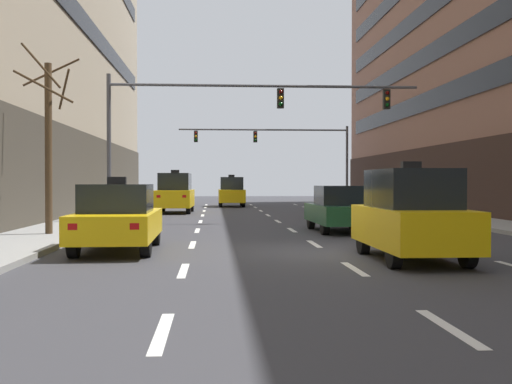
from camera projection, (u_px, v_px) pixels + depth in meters
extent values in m
plane|color=#38383D|center=(327.00, 252.00, 15.38)|extent=(120.00, 120.00, 0.00)
cube|color=silver|center=(162.00, 332.00, 7.17)|extent=(0.16, 2.00, 0.01)
cube|color=silver|center=(183.00, 270.00, 12.16)|extent=(0.16, 2.00, 0.01)
cube|color=silver|center=(192.00, 245.00, 17.15)|extent=(0.16, 2.00, 0.01)
cube|color=silver|center=(197.00, 231.00, 22.13)|extent=(0.16, 2.00, 0.01)
cube|color=silver|center=(200.00, 222.00, 27.12)|extent=(0.16, 2.00, 0.01)
cube|color=silver|center=(203.00, 215.00, 32.11)|extent=(0.16, 2.00, 0.01)
cube|color=silver|center=(204.00, 211.00, 37.10)|extent=(0.16, 2.00, 0.01)
cube|color=silver|center=(205.00, 207.00, 42.09)|extent=(0.16, 2.00, 0.01)
cube|color=silver|center=(206.00, 205.00, 47.08)|extent=(0.16, 2.00, 0.01)
cube|color=silver|center=(449.00, 327.00, 7.40)|extent=(0.16, 2.00, 0.01)
cube|color=silver|center=(354.00, 269.00, 12.39)|extent=(0.16, 2.00, 0.01)
cube|color=silver|center=(314.00, 244.00, 17.37)|extent=(0.16, 2.00, 0.01)
cube|color=silver|center=(292.00, 230.00, 22.36)|extent=(0.16, 2.00, 0.01)
cube|color=silver|center=(278.00, 221.00, 27.35)|extent=(0.16, 2.00, 0.01)
cube|color=silver|center=(268.00, 215.00, 32.34)|extent=(0.16, 2.00, 0.01)
cube|color=silver|center=(261.00, 211.00, 37.33)|extent=(0.16, 2.00, 0.01)
cube|color=silver|center=(255.00, 207.00, 42.32)|extent=(0.16, 2.00, 0.01)
cube|color=silver|center=(251.00, 205.00, 47.30)|extent=(0.16, 2.00, 0.01)
cube|color=silver|center=(433.00, 243.00, 17.60)|extent=(0.16, 2.00, 0.01)
cube|color=silver|center=(385.00, 230.00, 22.59)|extent=(0.16, 2.00, 0.01)
cube|color=silver|center=(354.00, 221.00, 27.58)|extent=(0.16, 2.00, 0.01)
cube|color=silver|center=(332.00, 215.00, 32.57)|extent=(0.16, 2.00, 0.01)
cube|color=silver|center=(317.00, 211.00, 37.56)|extent=(0.16, 2.00, 0.01)
cube|color=silver|center=(305.00, 207.00, 42.54)|extent=(0.16, 2.00, 0.01)
cube|color=silver|center=(295.00, 204.00, 47.53)|extent=(0.16, 2.00, 0.01)
cylinder|color=black|center=(220.00, 201.00, 44.99)|extent=(0.22, 0.64, 0.64)
cylinder|color=black|center=(242.00, 201.00, 45.11)|extent=(0.22, 0.64, 0.64)
cylinder|color=black|center=(221.00, 203.00, 42.38)|extent=(0.22, 0.64, 0.64)
cylinder|color=black|center=(243.00, 203.00, 42.49)|extent=(0.22, 0.64, 0.64)
cube|color=yellow|center=(231.00, 196.00, 43.73)|extent=(1.82, 4.29, 0.87)
cube|color=black|center=(231.00, 183.00, 43.72)|extent=(1.57, 2.54, 0.87)
cube|color=white|center=(222.00, 193.00, 45.78)|extent=(0.19, 0.08, 0.14)
cube|color=red|center=(223.00, 194.00, 41.59)|extent=(0.19, 0.08, 0.14)
cube|color=white|center=(239.00, 193.00, 45.87)|extent=(0.19, 0.08, 0.14)
cube|color=red|center=(242.00, 194.00, 41.69)|extent=(0.19, 0.08, 0.14)
cube|color=black|center=(231.00, 176.00, 43.71)|extent=(0.43, 0.20, 0.17)
cylinder|color=black|center=(311.00, 220.00, 22.93)|extent=(0.23, 0.65, 0.64)
cylinder|color=black|center=(352.00, 220.00, 23.06)|extent=(0.23, 0.65, 0.64)
cylinder|color=black|center=(325.00, 225.00, 20.31)|extent=(0.23, 0.65, 0.64)
cylinder|color=black|center=(371.00, 225.00, 20.44)|extent=(0.23, 0.65, 0.64)
cube|color=#1E512D|center=(339.00, 214.00, 21.68)|extent=(1.87, 4.32, 0.62)
cube|color=black|center=(341.00, 195.00, 21.48)|extent=(1.59, 1.88, 0.66)
cube|color=white|center=(311.00, 208.00, 23.72)|extent=(0.20, 0.08, 0.14)
cube|color=red|center=(335.00, 214.00, 19.53)|extent=(0.20, 0.08, 0.14)
cube|color=white|center=(344.00, 208.00, 23.83)|extent=(0.20, 0.08, 0.14)
cube|color=red|center=(374.00, 213.00, 19.64)|extent=(0.20, 0.08, 0.14)
cylinder|color=black|center=(95.00, 233.00, 16.90)|extent=(0.23, 0.68, 0.67)
cylinder|color=black|center=(155.00, 233.00, 17.04)|extent=(0.23, 0.68, 0.67)
cylinder|color=black|center=(74.00, 243.00, 14.16)|extent=(0.23, 0.68, 0.67)
cylinder|color=black|center=(146.00, 243.00, 14.29)|extent=(0.23, 0.68, 0.67)
cube|color=yellow|center=(118.00, 225.00, 15.59)|extent=(1.94, 4.51, 0.65)
cube|color=black|center=(117.00, 198.00, 15.38)|extent=(1.66, 1.96, 0.69)
cube|color=white|center=(106.00, 216.00, 17.73)|extent=(0.21, 0.08, 0.14)
cube|color=red|center=(73.00, 227.00, 13.34)|extent=(0.21, 0.08, 0.14)
cube|color=white|center=(152.00, 215.00, 17.84)|extent=(0.21, 0.08, 0.14)
cube|color=red|center=(135.00, 226.00, 13.45)|extent=(0.21, 0.08, 0.14)
cube|color=black|center=(117.00, 180.00, 15.37)|extent=(0.45, 0.21, 0.18)
cylinder|color=black|center=(363.00, 241.00, 14.96)|extent=(0.21, 0.63, 0.63)
cylinder|color=black|center=(425.00, 241.00, 15.07)|extent=(0.21, 0.63, 0.63)
cylinder|color=black|center=(394.00, 253.00, 12.41)|extent=(0.21, 0.63, 0.63)
cylinder|color=black|center=(468.00, 253.00, 12.51)|extent=(0.21, 0.63, 0.63)
cube|color=yellow|center=(411.00, 227.00, 13.73)|extent=(1.75, 4.17, 0.85)
cube|color=black|center=(411.00, 189.00, 13.72)|extent=(1.52, 2.47, 0.85)
cube|color=white|center=(362.00, 215.00, 15.73)|extent=(0.19, 0.08, 0.13)
cube|color=red|center=(413.00, 227.00, 11.65)|extent=(0.19, 0.08, 0.13)
cube|color=white|center=(409.00, 215.00, 15.81)|extent=(0.19, 0.08, 0.13)
cube|color=red|center=(477.00, 227.00, 11.73)|extent=(0.19, 0.08, 0.13)
cube|color=black|center=(411.00, 165.00, 13.71)|extent=(0.42, 0.19, 0.17)
cylinder|color=black|center=(163.00, 206.00, 36.20)|extent=(0.25, 0.69, 0.69)
cylinder|color=black|center=(192.00, 206.00, 36.28)|extent=(0.25, 0.69, 0.69)
cylinder|color=black|center=(157.00, 208.00, 33.39)|extent=(0.25, 0.69, 0.69)
cylinder|color=black|center=(188.00, 208.00, 33.46)|extent=(0.25, 0.69, 0.69)
cube|color=yellow|center=(175.00, 198.00, 34.83)|extent=(2.03, 4.63, 0.94)
cube|color=black|center=(175.00, 182.00, 34.81)|extent=(1.73, 2.75, 0.94)
cube|color=white|center=(167.00, 195.00, 37.05)|extent=(0.21, 0.09, 0.15)
cube|color=red|center=(159.00, 196.00, 32.54)|extent=(0.21, 0.09, 0.15)
cube|color=white|center=(190.00, 195.00, 37.10)|extent=(0.21, 0.09, 0.15)
cube|color=red|center=(184.00, 196.00, 32.60)|extent=(0.21, 0.09, 0.15)
cube|color=black|center=(175.00, 172.00, 34.80)|extent=(0.46, 0.22, 0.19)
cylinder|color=#4C4C51|center=(109.00, 147.00, 25.97)|extent=(0.18, 0.18, 6.12)
cylinder|color=#4C4C51|center=(265.00, 86.00, 26.37)|extent=(13.12, 0.12, 0.12)
cube|color=black|center=(280.00, 98.00, 26.42)|extent=(0.28, 0.24, 0.84)
sphere|color=#4B0704|center=(281.00, 92.00, 26.28)|extent=(0.17, 0.17, 0.17)
sphere|color=orange|center=(281.00, 98.00, 26.28)|extent=(0.17, 0.17, 0.17)
sphere|color=#073E10|center=(281.00, 104.00, 26.28)|extent=(0.17, 0.17, 0.17)
cube|color=black|center=(387.00, 99.00, 26.73)|extent=(0.28, 0.24, 0.84)
sphere|color=#4B0704|center=(387.00, 93.00, 26.58)|extent=(0.17, 0.17, 0.17)
sphere|color=orange|center=(387.00, 99.00, 26.59)|extent=(0.17, 0.17, 0.17)
sphere|color=#073E10|center=(387.00, 105.00, 26.59)|extent=(0.17, 0.17, 0.17)
cylinder|color=#4C4C51|center=(347.00, 165.00, 46.74)|extent=(0.18, 0.18, 5.80)
cylinder|color=#4C4C51|center=(264.00, 130.00, 46.28)|extent=(12.60, 0.12, 0.12)
cube|color=black|center=(255.00, 137.00, 46.24)|extent=(0.28, 0.24, 0.84)
sphere|color=#4B0704|center=(255.00, 133.00, 46.10)|extent=(0.17, 0.17, 0.17)
sphere|color=orange|center=(255.00, 137.00, 46.10)|extent=(0.17, 0.17, 0.17)
sphere|color=#073E10|center=(255.00, 140.00, 46.11)|extent=(0.17, 0.17, 0.17)
cube|color=black|center=(196.00, 136.00, 45.95)|extent=(0.28, 0.24, 0.84)
sphere|color=#4B0704|center=(196.00, 133.00, 45.80)|extent=(0.17, 0.17, 0.17)
sphere|color=orange|center=(196.00, 136.00, 45.81)|extent=(0.17, 0.17, 0.17)
sphere|color=#073E10|center=(196.00, 140.00, 45.81)|extent=(0.17, 0.17, 0.17)
cylinder|color=#4C3823|center=(49.00, 149.00, 19.13)|extent=(0.22, 0.22, 5.25)
cylinder|color=#42301E|center=(43.00, 87.00, 18.27)|extent=(1.72, 0.24, 0.95)
cylinder|color=#42301E|center=(64.00, 89.00, 19.37)|extent=(0.58, 0.93, 1.17)
cylinder|color=#42301E|center=(51.00, 72.00, 19.94)|extent=(1.76, 0.32, 0.97)
cylinder|color=#42301E|center=(41.00, 65.00, 18.51)|extent=(1.22, 0.19, 1.38)
cylinder|color=#383D59|center=(416.00, 205.00, 31.40)|extent=(0.13, 0.13, 0.85)
cylinder|color=#383D59|center=(416.00, 205.00, 31.24)|extent=(0.13, 0.13, 0.85)
cube|color=gray|center=(416.00, 191.00, 31.30)|extent=(0.32, 0.39, 0.60)
sphere|color=beige|center=(416.00, 183.00, 31.30)|extent=(0.22, 0.22, 0.22)
cylinder|color=gray|center=(416.00, 190.00, 31.51)|extent=(0.09, 0.09, 0.54)
cylinder|color=gray|center=(415.00, 190.00, 31.10)|extent=(0.09, 0.09, 0.54)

